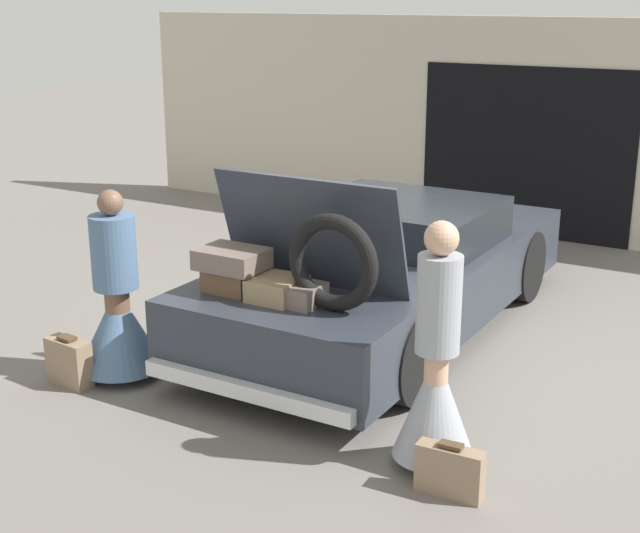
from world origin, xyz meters
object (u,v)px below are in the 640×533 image
at_px(person_left, 118,312).
at_px(suitcase_beside_left_person, 69,362).
at_px(person_right, 436,382).
at_px(car, 387,271).
at_px(suitcase_beside_right_person, 450,471).

distance_m(person_left, suitcase_beside_left_person, 0.56).
xyz_separation_m(person_right, suitcase_beside_left_person, (-3.09, -0.29, -0.42)).
distance_m(car, person_left, 2.55).
bearing_deg(car, person_left, -124.00).
height_order(suitcase_beside_left_person, suitcase_beside_right_person, suitcase_beside_left_person).
bearing_deg(person_right, car, 35.12).
relative_size(car, person_left, 2.99).
xyz_separation_m(car, suitcase_beside_right_person, (1.67, -2.47, -0.40)).
bearing_deg(suitcase_beside_left_person, person_left, 57.07).
bearing_deg(person_left, suitcase_beside_left_person, -47.83).
bearing_deg(car, suitcase_beside_right_person, -55.98).
distance_m(suitcase_beside_left_person, suitcase_beside_right_person, 3.33).
relative_size(car, suitcase_beside_left_person, 11.23).
relative_size(suitcase_beside_left_person, suitcase_beside_right_person, 0.96).
height_order(person_left, suitcase_beside_right_person, person_left).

